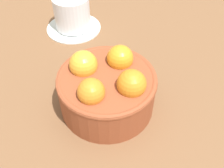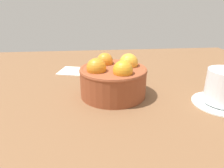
% 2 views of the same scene
% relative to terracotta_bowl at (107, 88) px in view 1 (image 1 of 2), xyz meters
% --- Properties ---
extents(ground_plane, '(1.13, 0.97, 0.05)m').
position_rel_terracotta_bowl_xyz_m(ground_plane, '(0.00, -0.00, -0.07)').
color(ground_plane, brown).
extents(terracotta_bowl, '(0.15, 0.15, 0.09)m').
position_rel_terracotta_bowl_xyz_m(terracotta_bowl, '(0.00, 0.00, 0.00)').
color(terracotta_bowl, brown).
rests_on(terracotta_bowl, ground_plane).
extents(coffee_cup, '(0.12, 0.12, 0.08)m').
position_rel_terracotta_bowl_xyz_m(coffee_cup, '(-0.23, 0.07, -0.01)').
color(coffee_cup, white).
rests_on(coffee_cup, ground_plane).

